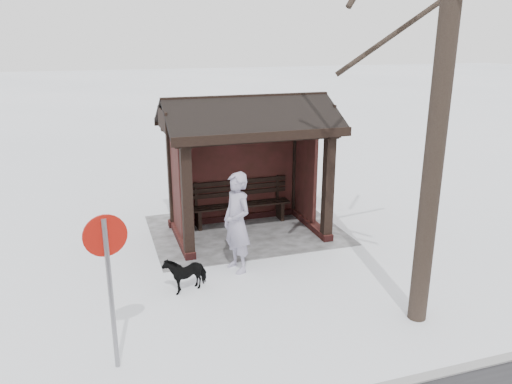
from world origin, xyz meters
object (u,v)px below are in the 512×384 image
pedestrian (237,223)px  dog (185,272)px  road_sign (107,259)px  bus_shelter (245,137)px

pedestrian → dog: (1.07, 0.45, -0.64)m
pedestrian → road_sign: size_ratio=0.88×
bus_shelter → dog: size_ratio=4.82×
bus_shelter → road_sign: size_ratio=1.66×
pedestrian → road_sign: (2.34, 2.29, 0.62)m
pedestrian → bus_shelter: bearing=141.4°
pedestrian → road_sign: 3.33m
bus_shelter → pedestrian: bus_shelter is taller
bus_shelter → road_sign: 5.18m
pedestrian → dog: bearing=-84.5°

